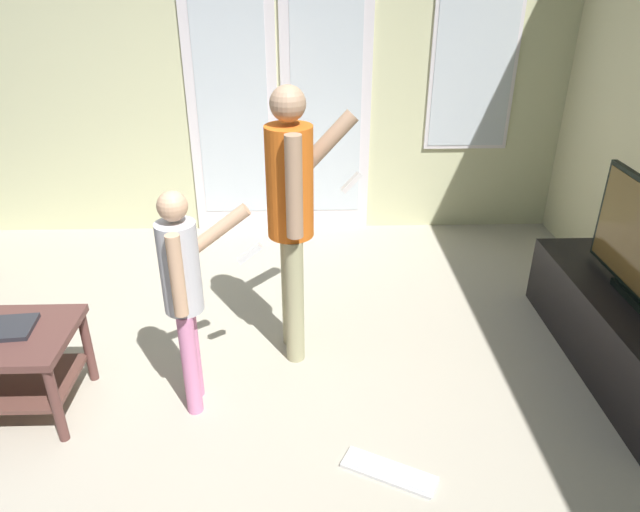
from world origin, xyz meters
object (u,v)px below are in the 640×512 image
object	(u,v)px
tv_stand	(623,333)
person_child	(184,285)
person_adult	(292,205)
loose_keyboard	(389,472)

from	to	relation	value
tv_stand	person_child	size ratio (longest dim) A/B	1.32
person_adult	loose_keyboard	size ratio (longest dim) A/B	3.51
tv_stand	person_adult	size ratio (longest dim) A/B	1.00
tv_stand	person_child	bearing A→B (deg)	-174.03
loose_keyboard	person_adult	bearing A→B (deg)	114.07
person_adult	loose_keyboard	xyz separation A→B (m)	(0.44, -0.98, -0.94)
tv_stand	loose_keyboard	bearing A→B (deg)	-151.69
tv_stand	person_child	distance (m)	2.46
tv_stand	loose_keyboard	distance (m)	1.64
person_adult	person_child	xyz separation A→B (m)	(-0.52, -0.46, -0.22)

